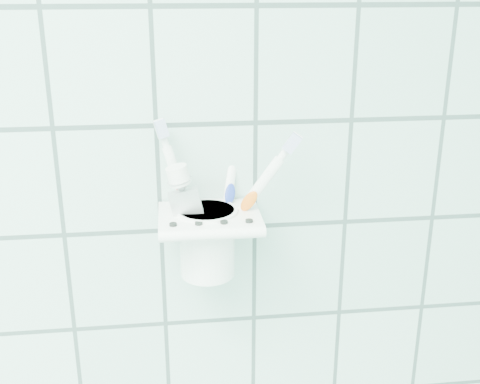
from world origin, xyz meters
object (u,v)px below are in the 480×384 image
object	(u,v)px
toothbrush_orange	(201,187)
toothpaste_tube	(202,210)
holder_bracket	(209,219)
toothbrush_pink	(203,191)
toothbrush_blue	(215,199)
cup	(207,239)

from	to	relation	value
toothbrush_orange	toothpaste_tube	xyz separation A→B (m)	(0.00, -0.01, -0.02)
toothbrush_orange	holder_bracket	bearing A→B (deg)	-35.83
toothbrush_pink	toothbrush_blue	size ratio (longest dim) A/B	1.03
holder_bracket	toothbrush_blue	world-z (taller)	toothbrush_blue
cup	toothbrush_orange	bearing A→B (deg)	125.29
toothbrush_blue	toothpaste_tube	world-z (taller)	toothbrush_blue
toothbrush_pink	toothbrush_blue	distance (m)	0.03
toothbrush_blue	toothbrush_pink	bearing A→B (deg)	104.35
cup	toothbrush_orange	distance (m)	0.06
toothbrush_pink	holder_bracket	bearing A→B (deg)	-83.98
cup	toothbrush_pink	size ratio (longest dim) A/B	0.45
cup	toothpaste_tube	distance (m)	0.04
toothpaste_tube	toothbrush_blue	bearing A→B (deg)	-30.55
toothpaste_tube	toothbrush_pink	bearing A→B (deg)	86.29
toothbrush_pink	toothbrush_orange	xyz separation A→B (m)	(-0.00, -0.00, 0.01)
toothbrush_pink	toothbrush_orange	bearing A→B (deg)	-133.14
toothbrush_pink	cup	bearing A→B (deg)	-89.71
toothbrush_blue	toothpaste_tube	xyz separation A→B (m)	(-0.01, 0.01, -0.02)
holder_bracket	toothbrush_blue	xyz separation A→B (m)	(0.01, -0.01, 0.03)
cup	toothbrush_blue	world-z (taller)	toothbrush_blue
holder_bracket	toothbrush_blue	distance (m)	0.03
cup	toothbrush_pink	xyz separation A→B (m)	(-0.00, 0.01, 0.06)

